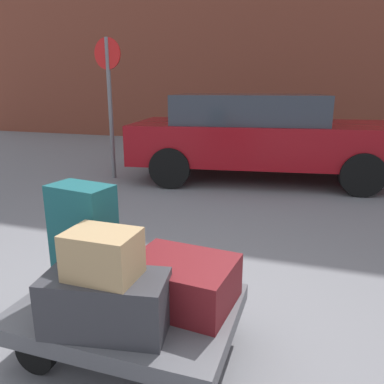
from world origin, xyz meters
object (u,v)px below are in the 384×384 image
Objects in this scene: luggage_cart at (128,314)px; suitcase_teal_rear_right at (84,241)px; duffel_bag_charcoal_front_left at (106,303)px; parked_car at (259,135)px; bollard_kerb_near at (380,147)px; duffel_bag_tan_topmost_pile at (103,254)px; no_parking_sign at (110,94)px; suitcase_maroon_center at (182,282)px.

suitcase_teal_rear_right is at bearing 172.23° from luggage_cart.
parked_car reaches higher than duffel_bag_charcoal_front_left.
bollard_kerb_near is (2.25, 7.30, -0.17)m from duffel_bag_charcoal_front_left.
luggage_cart is 7.40m from bollard_kerb_near.
bollard_kerb_near is (2.55, 7.01, -0.36)m from suitcase_teal_rear_right.
duffel_bag_tan_topmost_pile is (0.00, 0.00, 0.27)m from duffel_bag_charcoal_front_left.
no_parking_sign is at bearing -163.59° from parked_car.
luggage_cart is 4.81m from no_parking_sign.
suitcase_teal_rear_right reaches higher than luggage_cart.
parked_car is at bearing 98.70° from suitcase_maroon_center.
luggage_cart is 0.50m from suitcase_teal_rear_right.
bollard_kerb_near is 0.27× the size of no_parking_sign.
duffel_bag_tan_topmost_pile is 0.54× the size of bollard_kerb_near.
parked_car is at bearing 89.50° from luggage_cart.
luggage_cart is at bearing -59.58° from no_parking_sign.
bollard_kerb_near is (1.97, 6.94, -0.15)m from suitcase_maroon_center.
duffel_bag_tan_topmost_pile is at bearing -60.91° from no_parking_sign.
bollard_kerb_near is (2.25, 7.30, -0.44)m from duffel_bag_tan_topmost_pile.
duffel_bag_charcoal_front_left is at bearing -86.89° from luggage_cart.
suitcase_teal_rear_right is 7.47m from bollard_kerb_near.
no_parking_sign is (-2.41, -0.71, 0.67)m from parked_car.
luggage_cart is at bearing 1.45° from suitcase_teal_rear_right.
luggage_cart is 0.28× the size of parked_car.
suitcase_maroon_center is at bearing -55.82° from no_parking_sign.
bollard_kerb_near is at bearing 79.27° from suitcase_teal_rear_right.
parked_car reaches higher than duffel_bag_tan_topmost_pile.
parked_car is (0.04, 4.74, 0.49)m from luggage_cart.
duffel_bag_tan_topmost_pile is 4.98m from parked_car.
parked_car is (-0.25, 4.62, 0.29)m from suitcase_maroon_center.
luggage_cart is at bearing 93.47° from duffel_bag_tan_topmost_pile.
suitcase_maroon_center is 0.13× the size of parked_car.
duffel_bag_charcoal_front_left is 0.46m from suitcase_maroon_center.
suitcase_teal_rear_right is at bearing -166.95° from suitcase_maroon_center.
suitcase_teal_rear_right is at bearing 126.88° from duffel_bag_charcoal_front_left.
suitcase_maroon_center is at bearing 52.72° from duffel_bag_tan_topmost_pile.
parked_car reaches higher than suitcase_maroon_center.
duffel_bag_charcoal_front_left is at bearing -34.47° from suitcase_teal_rear_right.
no_parking_sign reaches higher than suitcase_maroon_center.
suitcase_maroon_center reaches higher than luggage_cart.
no_parking_sign reaches higher than duffel_bag_tan_topmost_pile.
parked_car is 1.96× the size of no_parking_sign.
duffel_bag_charcoal_front_left reaches higher than suitcase_maroon_center.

